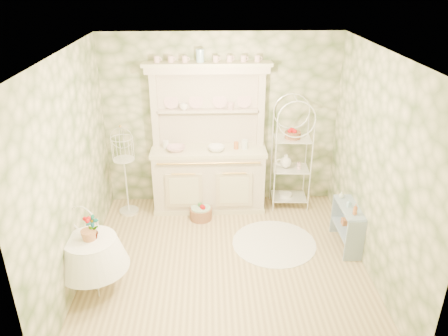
{
  "coord_description": "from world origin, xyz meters",
  "views": [
    {
      "loc": [
        -0.18,
        -4.65,
        3.52
      ],
      "look_at": [
        0.0,
        0.5,
        1.15
      ],
      "focal_mm": 35.0,
      "sensor_mm": 36.0,
      "label": 1
    }
  ],
  "objects_px": {
    "side_shelf": "(347,226)",
    "round_table": "(93,262)",
    "floor_basket": "(201,213)",
    "birdcage_stand": "(125,174)",
    "cafe_chair": "(83,255)",
    "bakers_rack": "(292,151)",
    "kitchen_dresser": "(208,140)"
  },
  "relations": [
    {
      "from": "side_shelf",
      "to": "birdcage_stand",
      "type": "relative_size",
      "value": 0.54
    },
    {
      "from": "birdcage_stand",
      "to": "round_table",
      "type": "bearing_deg",
      "value": -92.76
    },
    {
      "from": "round_table",
      "to": "birdcage_stand",
      "type": "xyz_separation_m",
      "value": [
        0.09,
        1.82,
        0.27
      ]
    },
    {
      "from": "kitchen_dresser",
      "to": "cafe_chair",
      "type": "relative_size",
      "value": 2.46
    },
    {
      "from": "kitchen_dresser",
      "to": "round_table",
      "type": "height_order",
      "value": "kitchen_dresser"
    },
    {
      "from": "birdcage_stand",
      "to": "bakers_rack",
      "type": "bearing_deg",
      "value": 3.27
    },
    {
      "from": "bakers_rack",
      "to": "cafe_chair",
      "type": "bearing_deg",
      "value": -141.53
    },
    {
      "from": "birdcage_stand",
      "to": "floor_basket",
      "type": "height_order",
      "value": "birdcage_stand"
    },
    {
      "from": "side_shelf",
      "to": "round_table",
      "type": "xyz_separation_m",
      "value": [
        -3.24,
        -0.8,
        0.08
      ]
    },
    {
      "from": "bakers_rack",
      "to": "floor_basket",
      "type": "xyz_separation_m",
      "value": [
        -1.41,
        -0.38,
        -0.85
      ]
    },
    {
      "from": "bakers_rack",
      "to": "cafe_chair",
      "type": "distance_m",
      "value": 3.4
    },
    {
      "from": "side_shelf",
      "to": "cafe_chair",
      "type": "bearing_deg",
      "value": -168.27
    },
    {
      "from": "round_table",
      "to": "side_shelf",
      "type": "bearing_deg",
      "value": 13.88
    },
    {
      "from": "birdcage_stand",
      "to": "floor_basket",
      "type": "distance_m",
      "value": 1.3
    },
    {
      "from": "cafe_chair",
      "to": "birdcage_stand",
      "type": "height_order",
      "value": "birdcage_stand"
    },
    {
      "from": "kitchen_dresser",
      "to": "round_table",
      "type": "bearing_deg",
      "value": -124.82
    },
    {
      "from": "floor_basket",
      "to": "round_table",
      "type": "bearing_deg",
      "value": -127.79
    },
    {
      "from": "round_table",
      "to": "floor_basket",
      "type": "xyz_separation_m",
      "value": [
        1.23,
        1.58,
        -0.3
      ]
    },
    {
      "from": "kitchen_dresser",
      "to": "floor_basket",
      "type": "bearing_deg",
      "value": -109.58
    },
    {
      "from": "side_shelf",
      "to": "birdcage_stand",
      "type": "xyz_separation_m",
      "value": [
        -3.15,
        1.02,
        0.36
      ]
    },
    {
      "from": "bakers_rack",
      "to": "birdcage_stand",
      "type": "bearing_deg",
      "value": -173.12
    },
    {
      "from": "floor_basket",
      "to": "birdcage_stand",
      "type": "bearing_deg",
      "value": 168.16
    },
    {
      "from": "side_shelf",
      "to": "kitchen_dresser",
      "type": "bearing_deg",
      "value": 147.49
    },
    {
      "from": "side_shelf",
      "to": "floor_basket",
      "type": "height_order",
      "value": "side_shelf"
    },
    {
      "from": "side_shelf",
      "to": "round_table",
      "type": "distance_m",
      "value": 3.34
    },
    {
      "from": "birdcage_stand",
      "to": "floor_basket",
      "type": "xyz_separation_m",
      "value": [
        1.14,
        -0.24,
        -0.57
      ]
    },
    {
      "from": "round_table",
      "to": "cafe_chair",
      "type": "xyz_separation_m",
      "value": [
        -0.12,
        0.05,
        0.07
      ]
    },
    {
      "from": "bakers_rack",
      "to": "side_shelf",
      "type": "xyz_separation_m",
      "value": [
        0.6,
        -1.17,
        -0.64
      ]
    },
    {
      "from": "side_shelf",
      "to": "round_table",
      "type": "relative_size",
      "value": 0.91
    },
    {
      "from": "birdcage_stand",
      "to": "floor_basket",
      "type": "bearing_deg",
      "value": -11.84
    },
    {
      "from": "cafe_chair",
      "to": "floor_basket",
      "type": "bearing_deg",
      "value": 70.06
    },
    {
      "from": "cafe_chair",
      "to": "floor_basket",
      "type": "distance_m",
      "value": 2.08
    }
  ]
}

